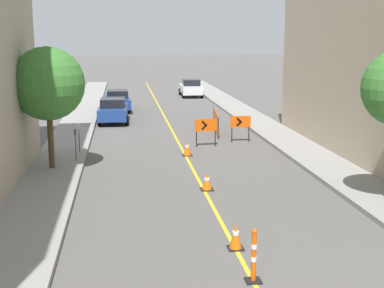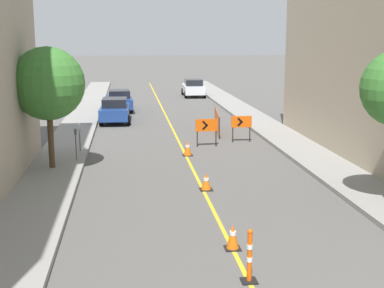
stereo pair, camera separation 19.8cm
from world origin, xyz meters
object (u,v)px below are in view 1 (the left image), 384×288
(delineator_post_front, at_px, (254,259))
(arrow_barricade_primary, at_px, (206,127))
(traffic_cone_third, at_px, (207,182))
(arrow_barricade_secondary, at_px, (241,123))
(parked_car_curb_far, at_px, (191,88))
(parked_car_curb_mid, at_px, (117,100))
(parked_car_curb_near, at_px, (113,110))
(traffic_cone_fourth, at_px, (187,148))
(street_tree_left_near, at_px, (48,84))
(traffic_cone_second, at_px, (236,237))
(parking_meter_far_curb, at_px, (79,132))
(parking_meter_near_curb, at_px, (75,138))

(delineator_post_front, xyz_separation_m, arrow_barricade_primary, (1.28, 15.22, 0.48))
(traffic_cone_third, xyz_separation_m, arrow_barricade_secondary, (3.16, 8.64, 0.71))
(arrow_barricade_secondary, bearing_deg, parked_car_curb_far, 91.84)
(delineator_post_front, bearing_deg, parked_car_curb_mid, 96.47)
(parked_car_curb_near, relative_size, parked_car_curb_far, 1.00)
(traffic_cone_fourth, height_order, street_tree_left_near, street_tree_left_near)
(traffic_cone_fourth, xyz_separation_m, delineator_post_front, (-0.09, -13.28, 0.21))
(parked_car_curb_mid, bearing_deg, traffic_cone_third, -83.99)
(traffic_cone_second, relative_size, traffic_cone_fourth, 0.98)
(arrow_barricade_primary, bearing_deg, parked_car_curb_far, 79.43)
(parking_meter_far_curb, bearing_deg, street_tree_left_near, -105.70)
(arrow_barricade_primary, height_order, arrow_barricade_secondary, arrow_barricade_primary)
(parked_car_curb_far, bearing_deg, traffic_cone_second, -93.98)
(traffic_cone_fourth, height_order, parked_car_curb_far, parked_car_curb_far)
(traffic_cone_fourth, relative_size, parking_meter_near_curb, 0.50)
(traffic_cone_third, height_order, parking_meter_far_curb, parking_meter_far_curb)
(delineator_post_front, distance_m, parked_car_curb_mid, 29.12)
(parking_meter_far_curb, bearing_deg, traffic_cone_third, -52.54)
(traffic_cone_second, relative_size, parking_meter_near_curb, 0.49)
(traffic_cone_second, bearing_deg, traffic_cone_fourth, 89.56)
(parked_car_curb_mid, height_order, parking_meter_far_curb, parked_car_curb_mid)
(arrow_barricade_secondary, relative_size, street_tree_left_near, 0.28)
(delineator_post_front, height_order, parked_car_curb_near, parked_car_curb_near)
(arrow_barricade_primary, xyz_separation_m, parking_meter_near_curb, (-6.25, -3.07, 0.14))
(traffic_cone_third, relative_size, arrow_barricade_primary, 0.44)
(traffic_cone_third, distance_m, traffic_cone_fourth, 5.77)
(traffic_cone_second, bearing_deg, parked_car_curb_near, 99.16)
(delineator_post_front, distance_m, parking_meter_far_curb, 14.99)
(traffic_cone_second, height_order, parked_car_curb_near, parked_car_curb_near)
(traffic_cone_fourth, distance_m, parking_meter_near_curb, 5.24)
(parking_meter_near_curb, bearing_deg, traffic_cone_third, -42.48)
(delineator_post_front, bearing_deg, parked_car_curb_far, 84.84)
(parking_meter_near_curb, bearing_deg, arrow_barricade_secondary, 25.80)
(traffic_cone_second, height_order, traffic_cone_third, traffic_cone_second)
(traffic_cone_second, relative_size, parked_car_curb_far, 0.16)
(traffic_cone_third, height_order, parked_car_curb_far, parked_car_curb_far)
(traffic_cone_second, bearing_deg, parked_car_curb_far, 84.56)
(arrow_barricade_secondary, distance_m, parking_meter_near_curb, 9.16)
(traffic_cone_second, relative_size, parking_meter_far_curb, 0.53)
(delineator_post_front, xyz_separation_m, parked_car_curb_far, (3.43, 37.93, 0.24))
(parked_car_curb_mid, relative_size, parking_meter_far_curb, 3.34)
(traffic_cone_second, height_order, parking_meter_far_curb, parking_meter_far_curb)
(traffic_cone_third, distance_m, delineator_post_front, 7.51)
(parking_meter_near_curb, distance_m, parking_meter_far_curb, 1.98)
(delineator_post_front, bearing_deg, street_tree_left_near, 118.08)
(arrow_barricade_primary, xyz_separation_m, parking_meter_far_curb, (-6.25, -1.09, 0.07))
(parked_car_curb_near, distance_m, street_tree_left_near, 13.22)
(parked_car_curb_far, relative_size, parking_meter_far_curb, 3.31)
(traffic_cone_third, bearing_deg, parking_meter_near_curb, 137.52)
(parking_meter_far_curb, bearing_deg, parked_car_curb_mid, 83.49)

